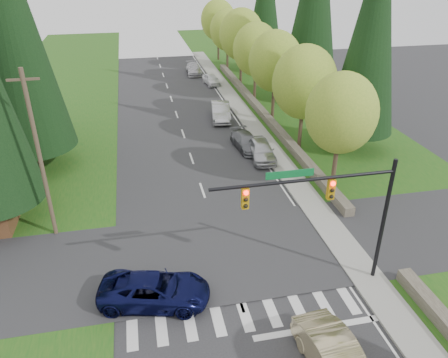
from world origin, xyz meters
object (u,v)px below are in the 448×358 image
object	(u,v)px
parked_car_b	(246,142)
parked_car_c	(221,111)
suv_navy	(155,290)
parked_car_e	(194,69)
parked_car_d	(211,79)
parked_car_a	(261,150)

from	to	relation	value
parked_car_b	parked_car_c	world-z (taller)	parked_car_c
suv_navy	parked_car_e	size ratio (longest dim) A/B	1.11
suv_navy	parked_car_d	world-z (taller)	suv_navy
parked_car_a	parked_car_e	xyz separation A→B (m)	(-1.37, 28.39, -0.09)
parked_car_b	parked_car_c	size ratio (longest dim) A/B	0.89
parked_car_b	parked_car_d	distance (m)	20.47
suv_navy	parked_car_a	xyz separation A→B (m)	(9.60, 14.79, 0.05)
parked_car_d	parked_car_c	bearing A→B (deg)	-103.90
parked_car_e	suv_navy	bearing A→B (deg)	-98.24
parked_car_a	parked_car_b	size ratio (longest dim) A/B	1.03
parked_car_a	parked_car_c	size ratio (longest dim) A/B	0.92
parked_car_a	parked_car_b	bearing A→B (deg)	110.53
parked_car_b	parked_car_e	xyz separation A→B (m)	(-0.69, 26.17, 0.05)
suv_navy	parked_car_a	distance (m)	17.63
parked_car_c	suv_navy	bearing A→B (deg)	-100.79
parked_car_a	parked_car_b	xyz separation A→B (m)	(-0.68, 2.22, -0.13)
parked_car_a	parked_car_b	distance (m)	2.32
parked_car_d	parked_car_e	bearing A→B (deg)	96.10
parked_car_b	parked_car_d	world-z (taller)	parked_car_d
suv_navy	parked_car_e	xyz separation A→B (m)	(8.23, 43.18, -0.04)
parked_car_b	suv_navy	bearing A→B (deg)	-123.70
suv_navy	parked_car_c	bearing A→B (deg)	-5.10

